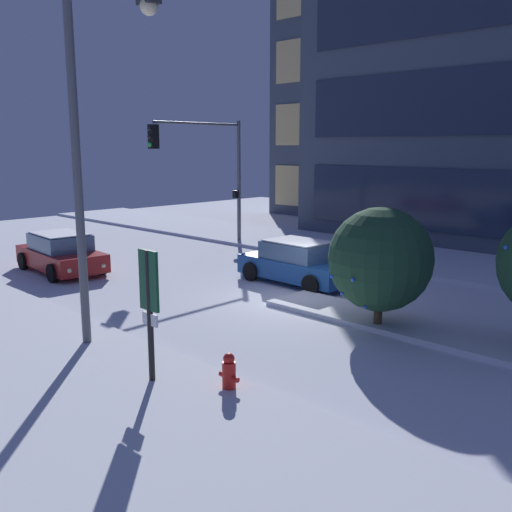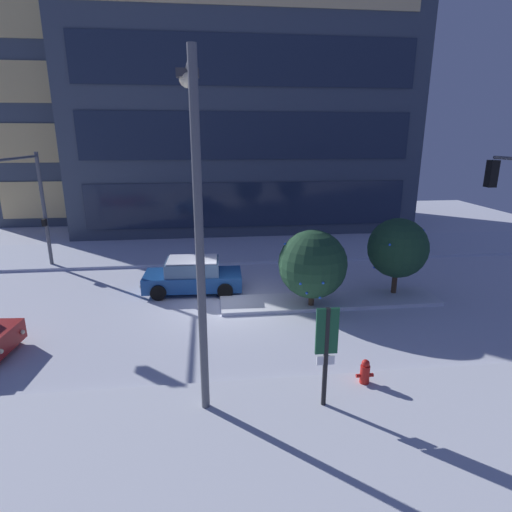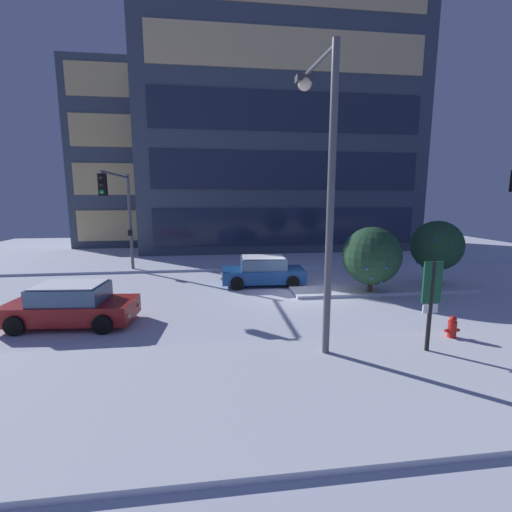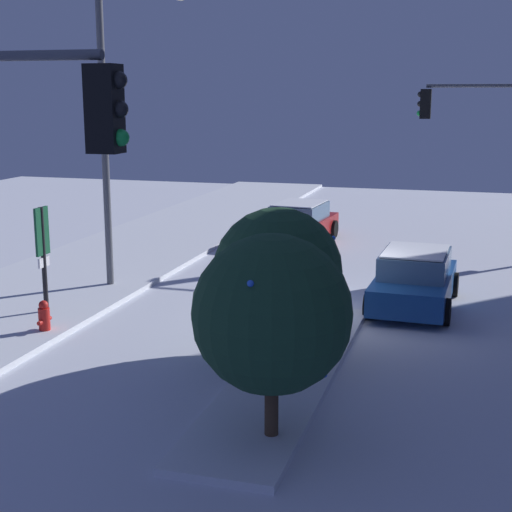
% 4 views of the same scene
% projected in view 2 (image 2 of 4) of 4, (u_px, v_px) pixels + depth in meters
% --- Properties ---
extents(ground, '(52.00, 52.00, 0.00)m').
position_uv_depth(ground, '(229.00, 306.00, 16.70)').
color(ground, silver).
extents(curb_strip_near, '(52.00, 5.20, 0.14)m').
position_uv_depth(curb_strip_near, '(249.00, 451.00, 8.90)').
color(curb_strip_near, silver).
rests_on(curb_strip_near, ground).
extents(curb_strip_far, '(52.00, 5.20, 0.14)m').
position_uv_depth(curb_strip_far, '(222.00, 251.00, 24.45)').
color(curb_strip_far, silver).
rests_on(curb_strip_far, ground).
extents(median_strip, '(9.00, 1.80, 0.14)m').
position_uv_depth(median_strip, '(330.00, 301.00, 17.03)').
color(median_strip, silver).
rests_on(median_strip, ground).
extents(office_tower_main, '(23.62, 11.22, 22.09)m').
position_uv_depth(office_tower_main, '(241.00, 74.00, 30.42)').
color(office_tower_main, '#424C5B').
rests_on(office_tower_main, ground).
extents(office_tower_secondary, '(13.23, 8.42, 16.33)m').
position_uv_depth(office_tower_secondary, '(90.00, 116.00, 33.30)').
color(office_tower_secondary, '#424C5B').
rests_on(office_tower_secondary, ground).
extents(car_far, '(4.36, 2.18, 1.49)m').
position_uv_depth(car_far, '(193.00, 276.00, 18.07)').
color(car_far, '#19478C').
rests_on(car_far, ground).
extents(traffic_light_corner_far_left, '(0.32, 5.34, 5.87)m').
position_uv_depth(traffic_light_corner_far_left, '(23.00, 194.00, 18.62)').
color(traffic_light_corner_far_left, '#565960').
rests_on(traffic_light_corner_far_left, ground).
extents(street_lamp_arched, '(0.56, 2.55, 8.34)m').
position_uv_depth(street_lamp_arched, '(196.00, 193.00, 9.41)').
color(street_lamp_arched, '#565960').
rests_on(street_lamp_arched, ground).
extents(fire_hydrant, '(0.48, 0.26, 0.84)m').
position_uv_depth(fire_hydrant, '(365.00, 374.00, 11.18)').
color(fire_hydrant, red).
rests_on(fire_hydrant, ground).
extents(parking_info_sign, '(0.55, 0.12, 2.74)m').
position_uv_depth(parking_info_sign, '(326.00, 347.00, 9.90)').
color(parking_info_sign, black).
rests_on(parking_info_sign, ground).
extents(decorated_tree_median, '(2.49, 2.49, 3.37)m').
position_uv_depth(decorated_tree_median, '(398.00, 248.00, 17.19)').
color(decorated_tree_median, '#473323').
rests_on(decorated_tree_median, ground).
extents(decorated_tree_right_of_median, '(2.67, 2.70, 3.17)m').
position_uv_depth(decorated_tree_right_of_median, '(313.00, 264.00, 15.96)').
color(decorated_tree_right_of_median, '#473323').
rests_on(decorated_tree_right_of_median, ground).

